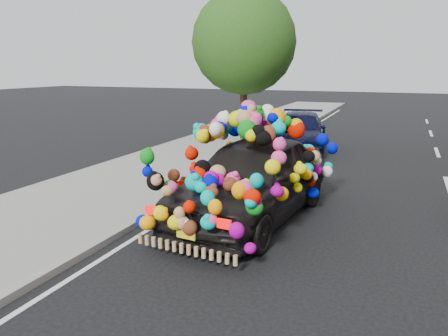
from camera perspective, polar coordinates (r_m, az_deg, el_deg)
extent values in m
plane|color=black|center=(8.47, 4.73, -8.17)|extent=(100.00, 100.00, 0.00)
cube|color=gray|center=(10.50, -18.27, -4.23)|extent=(4.00, 60.00, 0.12)
cube|color=gray|center=(9.38, -9.13, -5.74)|extent=(0.15, 60.00, 0.13)
cylinder|color=#332114|center=(18.19, 2.56, 7.72)|extent=(0.28, 0.28, 2.73)
sphere|color=#154612|center=(18.14, 2.65, 16.13)|extent=(4.20, 4.20, 4.20)
imported|color=black|center=(8.95, 3.73, -1.35)|extent=(2.47, 5.10, 1.68)
cube|color=red|center=(7.25, -9.44, -5.46)|extent=(0.22, 0.08, 0.14)
cube|color=red|center=(6.56, 0.01, -7.32)|extent=(0.22, 0.08, 0.14)
cube|color=yellow|center=(6.98, -4.96, -8.71)|extent=(0.34, 0.07, 0.12)
imported|color=black|center=(16.71, 9.83, 4.71)|extent=(2.65, 4.95, 1.37)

